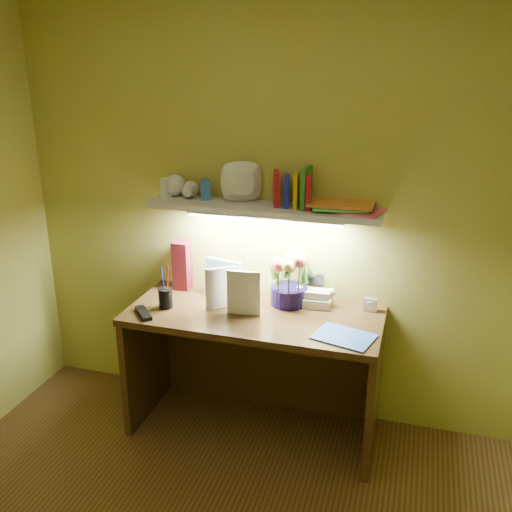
{
  "coord_description": "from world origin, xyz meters",
  "views": [
    {
      "loc": [
        0.82,
        -1.53,
        2.09
      ],
      "look_at": [
        -0.03,
        1.35,
        1.03
      ],
      "focal_mm": 40.0,
      "sensor_mm": 36.0,
      "label": 1
    }
  ],
  "objects_px": {
    "desk": "(254,372)",
    "desk_clock": "(371,305)",
    "telephone": "(315,296)",
    "whisky_bottle": "(182,266)",
    "flower_bouquet": "(289,274)"
  },
  "relations": [
    {
      "from": "desk",
      "to": "desk_clock",
      "type": "distance_m",
      "value": 0.77
    },
    {
      "from": "telephone",
      "to": "whisky_bottle",
      "type": "distance_m",
      "value": 0.83
    },
    {
      "from": "desk",
      "to": "telephone",
      "type": "relative_size",
      "value": 7.55
    },
    {
      "from": "desk",
      "to": "desk_clock",
      "type": "relative_size",
      "value": 18.98
    },
    {
      "from": "flower_bouquet",
      "to": "desk_clock",
      "type": "height_order",
      "value": "flower_bouquet"
    },
    {
      "from": "flower_bouquet",
      "to": "whisky_bottle",
      "type": "xyz_separation_m",
      "value": [
        -0.68,
        0.06,
        -0.05
      ]
    },
    {
      "from": "desk",
      "to": "desk_clock",
      "type": "bearing_deg",
      "value": 19.19
    },
    {
      "from": "flower_bouquet",
      "to": "telephone",
      "type": "relative_size",
      "value": 1.97
    },
    {
      "from": "flower_bouquet",
      "to": "desk",
      "type": "bearing_deg",
      "value": -131.5
    },
    {
      "from": "flower_bouquet",
      "to": "desk_clock",
      "type": "xyz_separation_m",
      "value": [
        0.46,
        0.04,
        -0.15
      ]
    },
    {
      "from": "desk_clock",
      "to": "whisky_bottle",
      "type": "xyz_separation_m",
      "value": [
        -1.13,
        0.02,
        0.1
      ]
    },
    {
      "from": "telephone",
      "to": "whisky_bottle",
      "type": "bearing_deg",
      "value": 174.05
    },
    {
      "from": "desk",
      "to": "desk_clock",
      "type": "xyz_separation_m",
      "value": [
        0.61,
        0.21,
        0.41
      ]
    },
    {
      "from": "flower_bouquet",
      "to": "telephone",
      "type": "xyz_separation_m",
      "value": [
        0.15,
        0.02,
        -0.13
      ]
    },
    {
      "from": "desk",
      "to": "whisky_bottle",
      "type": "distance_m",
      "value": 0.77
    }
  ]
}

